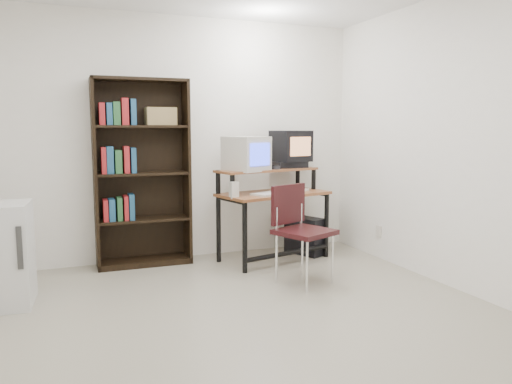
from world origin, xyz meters
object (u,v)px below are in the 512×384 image
object	(u,v)px
school_chair	(298,223)
crt_tv	(291,146)
computer_desk	(273,197)
bookshelf	(141,171)
pc_tower	(305,236)
crt_monitor	(246,154)

from	to	relation	value
school_chair	crt_tv	bearing A→B (deg)	45.67
computer_desk	bookshelf	bearing A→B (deg)	153.24
pc_tower	bookshelf	bearing A→B (deg)	148.71
school_chair	bookshelf	world-z (taller)	bookshelf
computer_desk	crt_monitor	bearing A→B (deg)	160.01
computer_desk	crt_tv	world-z (taller)	crt_tv
bookshelf	school_chair	bearing A→B (deg)	-42.21
computer_desk	bookshelf	size ratio (longest dim) A/B	0.66
crt_tv	school_chair	bearing A→B (deg)	-122.32
computer_desk	school_chair	xyz separation A→B (m)	(-0.10, -0.84, -0.13)
computer_desk	pc_tower	size ratio (longest dim) A/B	2.82
school_chair	bookshelf	bearing A→B (deg)	114.25
pc_tower	school_chair	world-z (taller)	school_chair
crt_monitor	school_chair	xyz separation A→B (m)	(0.18, -0.87, -0.60)
crt_tv	school_chair	distance (m)	1.29
computer_desk	crt_monitor	xyz separation A→B (m)	(-0.29, 0.03, 0.47)
computer_desk	crt_monitor	distance (m)	0.55
school_chair	pc_tower	bearing A→B (deg)	36.86
crt_tv	pc_tower	size ratio (longest dim) A/B	0.94
pc_tower	school_chair	distance (m)	1.11
crt_tv	crt_monitor	bearing A→B (deg)	-175.83
crt_tv	pc_tower	world-z (taller)	crt_tv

